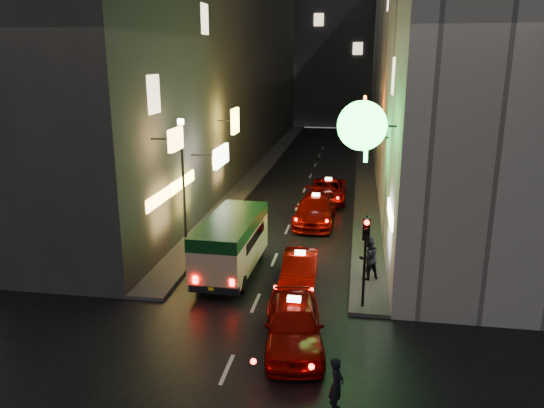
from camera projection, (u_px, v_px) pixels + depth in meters
The scene contains 14 objects.
building_left at pixel (218, 57), 43.18m from camera, with size 7.70×52.00×18.00m.
building_right at pixel (420, 57), 40.69m from camera, with size 8.24×52.00×18.00m.
building_far at pixel (336, 41), 71.82m from camera, with size 30.00×10.00×22.00m, color #343439.
sidewalk_left at pixel (264, 166), 45.00m from camera, with size 1.50×52.00×0.15m, color #4A4745.
sidewalk_right at pixel (365, 169), 43.67m from camera, with size 1.50×52.00×0.15m, color #4A4745.
minibus at pixel (231, 239), 22.46m from camera, with size 2.17×5.82×2.48m.
taxi_near at pixel (294, 320), 16.92m from camera, with size 3.14×5.97×1.98m.
taxi_second at pixel (300, 267), 21.58m from camera, with size 2.06×4.77×1.67m.
taxi_third at pixel (316, 207), 29.62m from camera, with size 2.43×5.69×1.97m.
taxi_far at pixel (328, 189), 34.15m from camera, with size 2.11×5.05×1.77m.
pedestrian_crossing at pixel (337, 381), 13.77m from camera, with size 0.58×0.37×1.76m, color black.
pedestrian_sidewalk at pixel (369, 255), 21.68m from camera, with size 0.78×0.48×2.06m, color black.
traffic_light at pixel (366, 242), 18.75m from camera, with size 0.26×0.43×3.50m.
lamp_post at pixel (183, 178), 24.05m from camera, with size 0.28×0.28×6.22m.
Camera 1 is at (3.59, -9.53, 9.03)m, focal length 35.00 mm.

